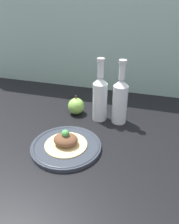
% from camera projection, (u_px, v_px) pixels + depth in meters
% --- Properties ---
extents(ground_plane, '(1.80, 1.10, 0.04)m').
position_uv_depth(ground_plane, '(86.00, 150.00, 0.80)').
color(ground_plane, black).
extents(wall_backsplash, '(1.80, 0.03, 0.80)m').
position_uv_depth(wall_backsplash, '(119.00, 12.00, 1.04)').
color(wall_backsplash, '#84A399').
rests_on(wall_backsplash, ground_plane).
extents(plate, '(0.25, 0.25, 0.02)m').
position_uv_depth(plate, '(66.00, 146.00, 0.77)').
color(plate, '#2D333D').
rests_on(plate, ground_plane).
extents(plated_food, '(0.15, 0.15, 0.06)m').
position_uv_depth(plated_food, '(66.00, 141.00, 0.75)').
color(plated_food, '#D6BC7F').
rests_on(plated_food, plate).
extents(cider_bottle_left, '(0.06, 0.06, 0.27)m').
position_uv_depth(cider_bottle_left, '(99.00, 97.00, 0.90)').
color(cider_bottle_left, silver).
rests_on(cider_bottle_left, ground_plane).
extents(cider_bottle_right, '(0.06, 0.06, 0.27)m').
position_uv_depth(cider_bottle_right, '(120.00, 100.00, 0.88)').
color(cider_bottle_right, silver).
rests_on(cider_bottle_right, ground_plane).
extents(apple, '(0.07, 0.07, 0.09)m').
position_uv_depth(apple, '(76.00, 106.00, 0.98)').
color(apple, '#84B74C').
rests_on(apple, ground_plane).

